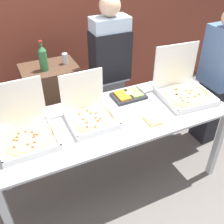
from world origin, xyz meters
name	(u,v)px	position (x,y,z in m)	size (l,w,h in m)	color
ground_plane	(112,180)	(0.00, 0.00, 0.00)	(16.00, 16.00, 0.00)	slate
brick_wall_behind	(56,14)	(0.00, 1.70, 1.40)	(10.00, 0.06, 2.80)	brown
buffet_table	(112,125)	(0.00, 0.00, 0.78)	(2.23, 0.85, 0.89)	#B7BABF
pizza_box_far_right	(89,113)	(-0.20, 0.05, 0.96)	(0.41, 0.42, 0.41)	white
pizza_box_far_left	(183,88)	(0.82, 0.03, 0.97)	(0.53, 0.55, 0.49)	white
pizza_box_near_left	(25,130)	(-0.77, 0.04, 0.97)	(0.46, 0.47, 0.45)	white
paper_plate_front_center	(152,121)	(0.30, -0.23, 0.90)	(0.24, 0.24, 0.03)	white
veggie_tray	(129,95)	(0.30, 0.23, 0.91)	(0.33, 0.24, 0.05)	#28282D
sideboard_podium	(55,105)	(-0.33, 0.97, 0.52)	(0.63, 0.48, 1.04)	#4C3323
soda_bottle	(43,58)	(-0.39, 0.91, 1.18)	(0.09, 0.09, 0.33)	#2D6638
soda_can_silver	(65,59)	(-0.13, 0.97, 1.10)	(0.07, 0.07, 0.12)	silver
person_server_vest	(110,68)	(0.30, 0.69, 1.02)	(0.42, 0.24, 1.80)	slate
person_guest_cap	(215,80)	(1.42, 0.17, 0.87)	(0.22, 0.40, 1.67)	black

